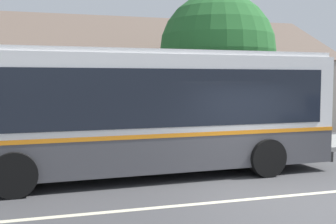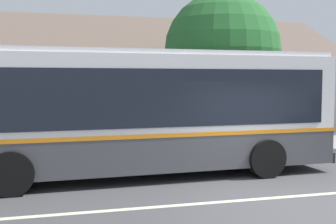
{
  "view_description": "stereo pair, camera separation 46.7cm",
  "coord_description": "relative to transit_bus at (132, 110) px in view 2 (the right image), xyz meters",
  "views": [
    {
      "loc": [
        -4.93,
        -7.87,
        2.53
      ],
      "look_at": [
        -1.51,
        3.48,
        1.62
      ],
      "focal_mm": 45.0,
      "sensor_mm": 36.0,
      "label": 1
    },
    {
      "loc": [
        -4.48,
        -7.99,
        2.53
      ],
      "look_at": [
        -1.51,
        3.48,
        1.62
      ],
      "focal_mm": 45.0,
      "sensor_mm": 36.0,
      "label": 2
    }
  ],
  "objects": [
    {
      "name": "lane_divider_stripe",
      "position": [
        2.63,
        -2.9,
        -1.75
      ],
      "size": [
        60.0,
        0.16,
        0.01
      ],
      "primitive_type": "cube",
      "color": "beige",
      "rests_on": "ground"
    },
    {
      "name": "street_tree_primary",
      "position": [
        4.25,
        4.28,
        1.78
      ],
      "size": [
        4.4,
        4.4,
        5.84
      ],
      "color": "#4C3828",
      "rests_on": "ground"
    },
    {
      "name": "ground_plane",
      "position": [
        2.63,
        -2.9,
        -1.75
      ],
      "size": [
        300.0,
        300.0,
        0.0
      ],
      "primitive_type": "plane",
      "color": "#424244"
    },
    {
      "name": "community_building",
      "position": [
        0.42,
        11.15,
        0.09
      ],
      "size": [
        23.03,
        9.99,
        6.86
      ],
      "color": "gray",
      "rests_on": "ground"
    },
    {
      "name": "sidewalk_far",
      "position": [
        2.63,
        3.1,
        -1.68
      ],
      "size": [
        60.0,
        3.0,
        0.15
      ],
      "primitive_type": "cube",
      "color": "gray",
      "rests_on": "ground"
    },
    {
      "name": "transit_bus",
      "position": [
        0.0,
        0.0,
        0.0
      ],
      "size": [
        10.78,
        3.01,
        3.26
      ],
      "color": "#47474C",
      "rests_on": "ground"
    }
  ]
}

